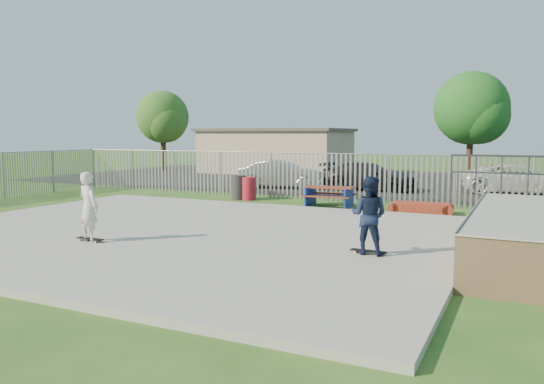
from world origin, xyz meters
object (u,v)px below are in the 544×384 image
at_px(trash_bin_grey, 239,187).
at_px(picnic_table, 329,196).
at_px(skater_white, 89,207).
at_px(car_white, 519,179).
at_px(trash_bin_red, 249,189).
at_px(tree_mid, 471,108).
at_px(car_silver, 282,174).
at_px(funbox, 421,208).
at_px(car_dark, 369,176).
at_px(skater_navy, 369,215).
at_px(tree_left, 163,117).

bearing_deg(trash_bin_grey, picnic_table, -6.66).
height_order(trash_bin_grey, skater_white, skater_white).
bearing_deg(car_white, trash_bin_red, 117.84).
height_order(trash_bin_red, tree_mid, tree_mid).
height_order(car_silver, skater_white, skater_white).
distance_m(funbox, tree_mid, 13.21).
height_order(picnic_table, car_silver, car_silver).
relative_size(tree_mid, skater_white, 3.62).
relative_size(car_dark, car_white, 0.94).
distance_m(trash_bin_grey, skater_navy, 11.71).
bearing_deg(trash_bin_red, trash_bin_grey, 177.20).
height_order(car_dark, skater_white, skater_white).
height_order(car_silver, tree_left, tree_left).
xyz_separation_m(car_white, skater_navy, (-2.78, -15.91, 0.30)).
bearing_deg(skater_white, trash_bin_grey, -68.33).
relative_size(car_silver, tree_left, 0.72).
xyz_separation_m(car_dark, car_white, (6.76, 1.44, 0.01)).
bearing_deg(skater_white, skater_navy, -152.47).
bearing_deg(skater_white, tree_left, -42.95).
xyz_separation_m(tree_mid, skater_white, (-6.76, -21.97, -3.21)).
relative_size(funbox, skater_white, 1.12).
distance_m(tree_mid, skater_white, 23.21).
relative_size(skater_navy, skater_white, 1.00).
bearing_deg(trash_bin_red, tree_mid, 57.03).
relative_size(picnic_table, tree_mid, 0.31).
relative_size(trash_bin_red, car_silver, 0.23).
bearing_deg(tree_mid, skater_white, -107.11).
bearing_deg(trash_bin_red, car_silver, 98.66).
relative_size(car_dark, skater_navy, 2.74).
bearing_deg(tree_left, funbox, -32.22).
distance_m(funbox, car_silver, 9.92).
height_order(trash_bin_red, tree_left, tree_left).
xyz_separation_m(funbox, tree_left, (-21.62, 13.63, 3.88)).
distance_m(trash_bin_red, trash_bin_grey, 0.51).
bearing_deg(tree_left, trash_bin_red, -42.08).
xyz_separation_m(car_dark, skater_white, (-2.63, -16.12, 0.31)).
bearing_deg(car_silver, trash_bin_grey, 169.62).
distance_m(tree_left, tree_mid, 22.03).
bearing_deg(trash_bin_grey, car_silver, 92.90).
distance_m(car_dark, skater_white, 16.34).
height_order(picnic_table, trash_bin_grey, trash_bin_grey).
bearing_deg(funbox, car_silver, 138.77).
xyz_separation_m(picnic_table, car_dark, (-0.23, 6.49, 0.31)).
relative_size(trash_bin_red, skater_white, 0.57).
xyz_separation_m(trash_bin_grey, tree_left, (-13.80, 12.89, 3.55)).
bearing_deg(car_white, trash_bin_grey, 116.45).
distance_m(funbox, skater_white, 11.39).
distance_m(funbox, tree_left, 25.85).
bearing_deg(tree_mid, car_white, -59.19).
bearing_deg(tree_left, car_dark, -21.12).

